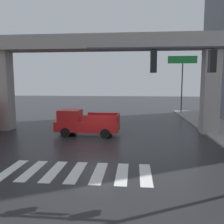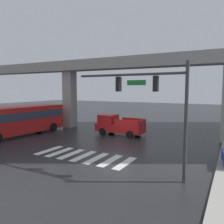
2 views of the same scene
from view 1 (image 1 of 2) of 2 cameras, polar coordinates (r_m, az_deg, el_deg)
name	(u,v)px [view 1 (image 1 of 2)]	position (r m, az deg, el deg)	size (l,w,h in m)	color
ground_plane	(95,144)	(16.77, -4.21, -7.74)	(120.00, 120.00, 0.00)	#232326
crosswalk_stripes	(76,172)	(11.90, -8.54, -14.05)	(7.15, 2.80, 0.01)	silver
elevated_overpass	(103,50)	(20.85, -2.24, 14.67)	(54.28, 2.18, 8.23)	#9E9991
pickup_truck	(84,123)	(19.49, -6.74, -2.71)	(5.16, 2.21, 2.08)	red
traffic_signal_mast	(209,80)	(9.88, 22.20, 7.21)	(6.49, 0.32, 6.20)	#38383D
street_lamp_mid_block	(202,80)	(25.33, 20.86, 7.23)	(0.44, 0.70, 7.24)	#38383D
street_lamp_far_north	(182,81)	(35.26, 16.47, 7.22)	(0.44, 0.70, 7.24)	#38383D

